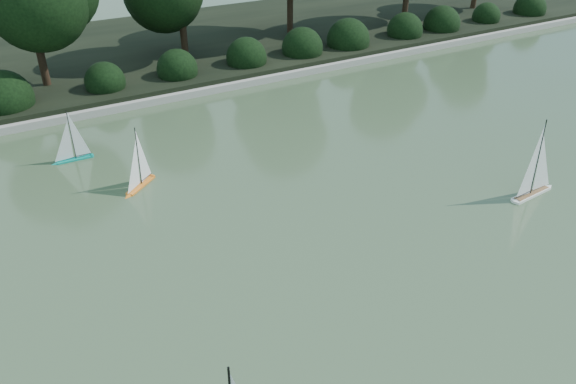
{
  "coord_description": "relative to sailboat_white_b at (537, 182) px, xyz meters",
  "views": [
    {
      "loc": [
        -4.58,
        -4.28,
        5.36
      ],
      "look_at": [
        -0.66,
        2.47,
        0.7
      ],
      "focal_mm": 35.0,
      "sensor_mm": 36.0,
      "label": 1
    }
  ],
  "objects": [
    {
      "name": "far_bank",
      "position": [
        -3.85,
        11.86,
        -0.1
      ],
      "size": [
        40.0,
        8.0,
        0.3
      ],
      "primitive_type": "cube",
      "color": "black",
      "rests_on": "ground"
    },
    {
      "name": "ground",
      "position": [
        -3.85,
        -1.14,
        -0.25
      ],
      "size": [
        80.0,
        80.0,
        0.0
      ],
      "primitive_type": "plane",
      "color": "#2D4127",
      "rests_on": "ground"
    },
    {
      "name": "sailboat_teal",
      "position": [
        -7.15,
        5.67,
        -0.06
      ],
      "size": [
        0.86,
        0.16,
        1.18
      ],
      "color": "#0A907C",
      "rests_on": "ground"
    },
    {
      "name": "sailboat_orange",
      "position": [
        -6.29,
        3.89,
        -0.05
      ],
      "size": [
        0.8,
        0.68,
        1.28
      ],
      "color": "orange",
      "rests_on": "ground"
    },
    {
      "name": "sailboat_white_b",
      "position": [
        0.0,
        0.0,
        0.0
      ],
      "size": [
        1.17,
        0.27,
        1.6
      ],
      "color": "white",
      "rests_on": "ground"
    },
    {
      "name": "pond_coping",
      "position": [
        -3.85,
        7.86,
        -0.16
      ],
      "size": [
        40.0,
        0.35,
        0.18
      ],
      "primitive_type": "cube",
      "color": "gray",
      "rests_on": "ground"
    },
    {
      "name": "shrub_hedge",
      "position": [
        -3.85,
        8.76,
        0.2
      ],
      "size": [
        29.1,
        1.1,
        1.1
      ],
      "color": "black",
      "rests_on": "ground"
    }
  ]
}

